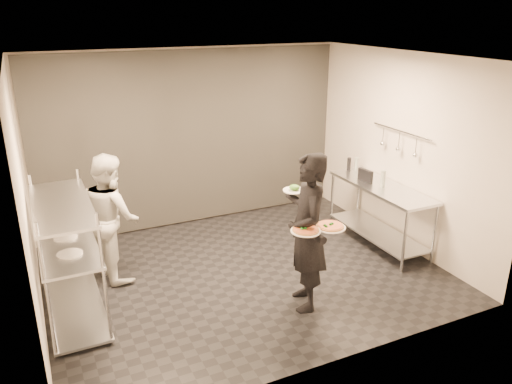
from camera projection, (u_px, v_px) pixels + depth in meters
name	position (u px, v px, depth m)	size (l,w,h in m)	color
room_shell	(211.00, 151.00, 7.20)	(5.00, 4.00, 2.80)	black
pass_rack	(68.00, 253.00, 5.56)	(0.60, 1.60, 1.50)	#B3B6BA
prep_counter	(380.00, 204.00, 7.33)	(0.60, 1.80, 0.92)	#B3B6BA
utensil_rail	(399.00, 142.00, 7.11)	(0.07, 1.20, 0.31)	#B3B6BA
waiter	(307.00, 233.00, 5.67)	(0.68, 0.45, 1.87)	black
chef	(111.00, 217.00, 6.38)	(0.81, 0.63, 1.66)	beige
pizza_plate_near	(306.00, 230.00, 5.42)	(0.33, 0.33, 0.05)	white
pizza_plate_far	(330.00, 226.00, 5.56)	(0.35, 0.35, 0.05)	white
salad_plate	(294.00, 189.00, 5.71)	(0.26, 0.26, 0.07)	white
pos_monitor	(365.00, 176.00, 7.35)	(0.05, 0.26, 0.19)	black
bottle_green	(383.00, 179.00, 7.15)	(0.07, 0.07, 0.24)	gray
bottle_clear	(356.00, 163.00, 7.92)	(0.06, 0.06, 0.20)	gray
bottle_dark	(349.00, 164.00, 7.87)	(0.06, 0.06, 0.21)	black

